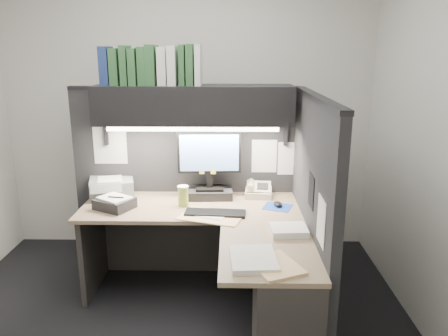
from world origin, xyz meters
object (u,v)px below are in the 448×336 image
Objects in this scene: monitor at (210,172)px; coffee_cup at (183,197)px; telephone at (259,191)px; notebook_stack at (115,203)px; desk at (231,273)px; keyboard at (215,213)px; printer at (112,187)px; overhead_shelf at (194,105)px.

monitor is 0.32m from coffee_cup.
telephone is (0.41, 0.05, -0.18)m from monitor.
coffee_cup is at bearing 7.02° from notebook_stack.
keyboard is at bearing 108.51° from desk.
telephone reaches higher than notebook_stack.
printer is (-1.24, 0.00, 0.03)m from telephone.
monitor reaches higher than keyboard.
printer is at bearing 157.84° from coffee_cup.
telephone reaches higher than keyboard.
telephone is (0.23, 0.80, 0.33)m from desk.
keyboard is at bearing -65.28° from overhead_shelf.
keyboard is at bearing -8.59° from notebook_stack.
notebook_stack is (-0.60, -0.27, -0.73)m from overhead_shelf.
monitor is 0.44m from keyboard.
overhead_shelf is at bearing 24.19° from notebook_stack.
keyboard is 1.28× the size of printer.
coffee_cup is at bearing 149.62° from keyboard.
desk is 0.76m from coffee_cup.
monitor reaches higher than desk.
monitor is 0.84m from printer.
coffee_cup reaches higher than printer.
printer is 1.32× the size of notebook_stack.
coffee_cup is at bearing -137.04° from monitor.
desk is 3.06× the size of monitor.
overhead_shelf is 1.00m from printer.
desk is 0.49m from keyboard.
notebook_stack is at bearing -86.56° from printer.
desk is at bearing -28.07° from notebook_stack.
desk is 3.76× the size of keyboard.
overhead_shelf is 6.67× the size of telephone.
overhead_shelf is 5.82× the size of notebook_stack.
desk is 4.83× the size of printer.
printer reaches higher than desk.
monitor is 0.79m from notebook_stack.
overhead_shelf is 10.14× the size of coffee_cup.
telephone is 1.52× the size of coffee_cup.
telephone is 1.17m from notebook_stack.
coffee_cup is at bearing -36.90° from printer.
keyboard is 0.32m from coffee_cup.
monitor is at bearing -18.44° from printer.
coffee_cup is (-0.38, 0.55, 0.36)m from desk.
coffee_cup is at bearing -111.01° from overhead_shelf.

